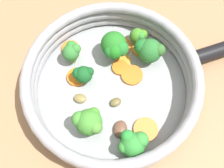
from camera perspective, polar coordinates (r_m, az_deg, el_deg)
ground_plane at (r=0.48m, az=0.00°, el=-1.29°), size 4.00×4.00×0.00m
skillet at (r=0.48m, az=0.00°, el=-1.01°), size 0.28×0.28×0.01m
skillet_rim_wall at (r=0.44m, az=0.00°, el=0.66°), size 0.30×0.30×0.06m
skillet_rivet_left at (r=0.49m, az=16.00°, el=0.53°), size 0.01×0.01×0.01m
skillet_rivet_right at (r=0.51m, az=12.65°, el=7.38°), size 0.01×0.01×0.01m
carrot_slice_0 at (r=0.51m, az=6.28°, el=7.65°), size 0.05×0.05×0.00m
carrot_slice_1 at (r=0.51m, az=1.70°, el=8.28°), size 0.05×0.05×0.00m
carrot_slice_2 at (r=0.48m, az=4.37°, el=1.95°), size 0.05×0.05×0.01m
carrot_slice_3 at (r=0.48m, az=-7.67°, el=1.52°), size 0.05×0.05×0.01m
carrot_slice_4 at (r=0.48m, az=1.82°, el=3.58°), size 0.04×0.04×0.01m
carrot_slice_5 at (r=0.51m, az=-9.03°, el=7.68°), size 0.05×0.05×0.01m
carrot_slice_6 at (r=0.49m, az=2.45°, el=5.08°), size 0.04×0.04×0.00m
carrot_slice_7 at (r=0.45m, az=7.34°, el=-9.77°), size 0.04×0.04×0.01m
broccoli_floret_0 at (r=0.47m, az=7.95°, el=7.40°), size 0.05×0.04×0.05m
broccoli_floret_1 at (r=0.47m, az=0.56°, el=8.16°), size 0.05×0.05×0.06m
broccoli_floret_2 at (r=0.48m, az=-8.79°, el=6.98°), size 0.03×0.04×0.04m
broccoli_floret_3 at (r=0.42m, az=-5.13°, el=-8.16°), size 0.05×0.05×0.05m
broccoli_floret_4 at (r=0.50m, az=5.79°, el=10.42°), size 0.03×0.03×0.04m
broccoli_floret_5 at (r=0.41m, az=4.54°, el=-12.77°), size 0.04×0.04×0.05m
broccoli_floret_6 at (r=0.46m, az=-6.36°, el=2.11°), size 0.03×0.03×0.04m
mushroom_piece_0 at (r=0.44m, az=1.83°, el=-9.76°), size 0.03×0.04×0.01m
mushroom_piece_1 at (r=0.45m, az=0.79°, el=-3.98°), size 0.02×0.03×0.01m
mushroom_piece_2 at (r=0.46m, az=-6.97°, el=-3.12°), size 0.03×0.02×0.01m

